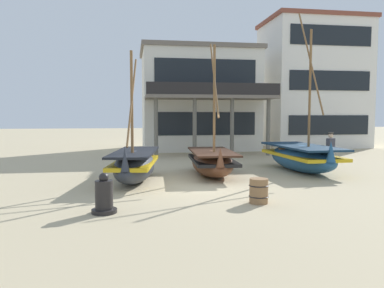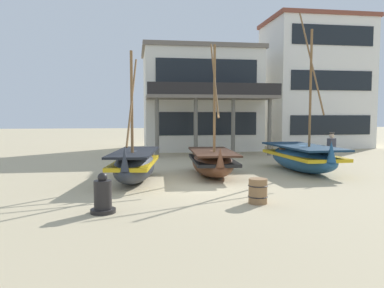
# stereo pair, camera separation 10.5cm
# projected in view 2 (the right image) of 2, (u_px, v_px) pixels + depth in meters

# --- Properties ---
(ground_plane) EXTENTS (120.00, 120.00, 0.00)m
(ground_plane) POSITION_uv_depth(u_px,v_px,m) (196.00, 186.00, 13.02)
(ground_plane) COLOR tan
(fishing_boat_near_left) EXTENTS (2.06, 4.43, 4.72)m
(fishing_boat_near_left) POSITION_uv_depth(u_px,v_px,m) (135.00, 165.00, 13.93)
(fishing_boat_near_left) COLOR #2D333D
(fishing_boat_near_left) RESTS_ON ground
(fishing_boat_centre_large) EXTENTS (2.07, 4.97, 6.95)m
(fishing_boat_centre_large) POSITION_uv_depth(u_px,v_px,m) (302.00, 157.00, 16.45)
(fishing_boat_centre_large) COLOR #23517A
(fishing_boat_centre_large) RESTS_ON ground
(fishing_boat_far_right) EXTENTS (1.87, 4.17, 5.40)m
(fishing_boat_far_right) POSITION_uv_depth(u_px,v_px,m) (212.00, 162.00, 15.28)
(fishing_boat_far_right) COLOR brown
(fishing_boat_far_right) RESTS_ON ground
(fisherman_by_hull) EXTENTS (0.42, 0.34, 1.68)m
(fisherman_by_hull) POSITION_uv_depth(u_px,v_px,m) (331.00, 151.00, 17.05)
(fisherman_by_hull) COLOR #33333D
(fisherman_by_hull) RESTS_ON ground
(capstan_winch) EXTENTS (0.64, 0.64, 1.03)m
(capstan_winch) POSITION_uv_depth(u_px,v_px,m) (103.00, 197.00, 9.46)
(capstan_winch) COLOR black
(capstan_winch) RESTS_ON ground
(wooden_barrel) EXTENTS (0.56, 0.56, 0.70)m
(wooden_barrel) POSITION_uv_depth(u_px,v_px,m) (258.00, 191.00, 10.48)
(wooden_barrel) COLOR olive
(wooden_barrel) RESTS_ON ground
(harbor_building_main) EXTENTS (8.34, 8.80, 7.24)m
(harbor_building_main) POSITION_uv_depth(u_px,v_px,m) (200.00, 99.00, 27.49)
(harbor_building_main) COLOR silver
(harbor_building_main) RESTS_ON ground
(harbor_building_annex) EXTENTS (7.65, 5.62, 9.88)m
(harbor_building_annex) POSITION_uv_depth(u_px,v_px,m) (314.00, 84.00, 29.54)
(harbor_building_annex) COLOR white
(harbor_building_annex) RESTS_ON ground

